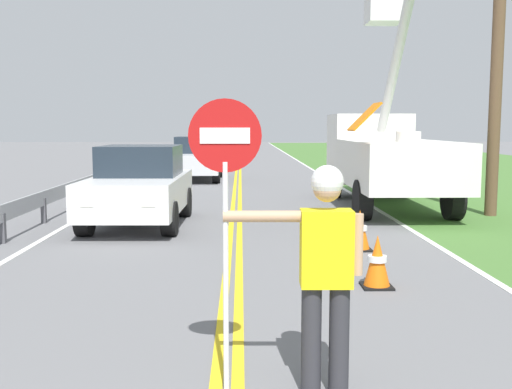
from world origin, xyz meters
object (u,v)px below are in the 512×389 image
at_px(oncoming_sedan_second, 197,159).
at_px(traffic_cone_mid, 360,231).
at_px(utility_bucket_truck, 383,152).
at_px(traffic_cone_lead, 377,262).
at_px(stop_sign_paddle, 225,180).
at_px(flagger_worker, 325,265).
at_px(oncoming_sedan_nearest, 139,186).
at_px(utility_pole_near, 498,30).

bearing_deg(oncoming_sedan_second, traffic_cone_mid, -74.43).
height_order(utility_bucket_truck, traffic_cone_mid, utility_bucket_truck).
relative_size(traffic_cone_lead, traffic_cone_mid, 1.00).
bearing_deg(stop_sign_paddle, utility_bucket_truck, 70.98).
bearing_deg(traffic_cone_lead, utility_bucket_truck, 76.32).
distance_m(flagger_worker, oncoming_sedan_nearest, 8.76).
xyz_separation_m(stop_sign_paddle, oncoming_sedan_second, (-1.61, 19.03, -0.88)).
relative_size(oncoming_sedan_second, traffic_cone_lead, 5.87).
height_order(traffic_cone_lead, traffic_cone_mid, same).
bearing_deg(utility_pole_near, traffic_cone_mid, -134.95).
xyz_separation_m(utility_bucket_truck, oncoming_sedan_nearest, (-5.96, -3.07, -0.59)).
relative_size(flagger_worker, oncoming_sedan_second, 0.44).
xyz_separation_m(oncoming_sedan_nearest, traffic_cone_lead, (3.96, -5.14, -0.50)).
bearing_deg(flagger_worker, oncoming_sedan_second, 97.13).
xyz_separation_m(utility_bucket_truck, traffic_cone_lead, (-2.00, -8.21, -1.08)).
height_order(oncoming_sedan_nearest, oncoming_sedan_second, same).
bearing_deg(utility_bucket_truck, stop_sign_paddle, -109.02).
relative_size(stop_sign_paddle, utility_pole_near, 0.28).
bearing_deg(utility_pole_near, traffic_cone_lead, -123.36).
bearing_deg(flagger_worker, stop_sign_paddle, 178.70).
distance_m(stop_sign_paddle, traffic_cone_lead, 3.92).
height_order(flagger_worker, utility_pole_near, utility_pole_near).
bearing_deg(flagger_worker, utility_pole_near, 60.76).
height_order(flagger_worker, oncoming_sedan_nearest, flagger_worker).
xyz_separation_m(flagger_worker, stop_sign_paddle, (-0.77, 0.02, 0.66)).
xyz_separation_m(flagger_worker, utility_bucket_truck, (3.14, 11.35, 0.37)).
bearing_deg(traffic_cone_lead, stop_sign_paddle, -121.40).
distance_m(oncoming_sedan_nearest, utility_pole_near, 8.90).
relative_size(flagger_worker, traffic_cone_mid, 2.61).
relative_size(oncoming_sedan_nearest, utility_pole_near, 0.50).
bearing_deg(oncoming_sedan_second, oncoming_sedan_nearest, -92.35).
relative_size(oncoming_sedan_nearest, traffic_cone_mid, 5.92).
xyz_separation_m(flagger_worker, oncoming_sedan_second, (-2.38, 19.05, -0.21)).
bearing_deg(traffic_cone_mid, utility_pole_near, 45.05).
xyz_separation_m(stop_sign_paddle, utility_bucket_truck, (3.91, 11.34, -0.29)).
xyz_separation_m(oncoming_sedan_second, utility_pole_near, (7.67, -9.60, 3.48)).
bearing_deg(oncoming_sedan_nearest, utility_bucket_truck, 27.23).
xyz_separation_m(oncoming_sedan_second, traffic_cone_mid, (3.76, -13.51, -0.50)).
bearing_deg(oncoming_sedan_second, flagger_worker, -82.87).
bearing_deg(utility_bucket_truck, traffic_cone_mid, -106.79).
xyz_separation_m(oncoming_sedan_nearest, utility_pole_near, (8.11, 1.16, 3.48)).
height_order(flagger_worker, utility_bucket_truck, utility_bucket_truck).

